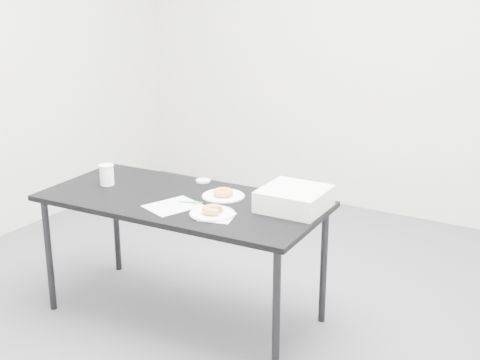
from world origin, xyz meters
The scene contains 14 objects.
floor centered at (0.00, 0.00, 0.00)m, with size 4.00×4.00×0.00m, color #505156.
wall_back centered at (0.00, 2.00, 1.35)m, with size 4.00×0.02×2.70m, color silver.
table centered at (-0.16, -0.19, 0.64)m, with size 1.56×0.78×0.70m.
scorecard centered at (-0.14, -0.31, 0.70)m, with size 0.21×0.26×0.00m, color white.
logo_patch centered at (-0.06, -0.22, 0.70)m, with size 0.04×0.04×0.00m, color green.
pen centered at (-0.08, -0.23, 0.70)m, with size 0.01×0.01×0.12m, color #0D9597.
napkin centered at (0.15, -0.33, 0.70)m, with size 0.16×0.16×0.00m, color white.
plate_near centered at (0.11, -0.31, 0.70)m, with size 0.23×0.23×0.01m, color white.
donut_near centered at (0.11, -0.31, 0.72)m, with size 0.11×0.11×0.04m, color #CE8D41.
plate_far centered at (0.01, -0.05, 0.70)m, with size 0.23×0.23×0.01m, color white.
donut_far centered at (0.01, -0.05, 0.72)m, with size 0.11×0.11×0.04m, color #CE8D41.
coffee_cup centered at (-0.67, -0.21, 0.76)m, with size 0.08×0.08×0.12m, color white.
cup_lid centered at (-0.23, 0.11, 0.70)m, with size 0.08×0.08×0.01m, color silver.
bakery_box centered at (0.42, -0.02, 0.75)m, with size 0.32×0.32×0.11m, color white.
Camera 1 is at (1.83, -2.93, 1.88)m, focal length 50.00 mm.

